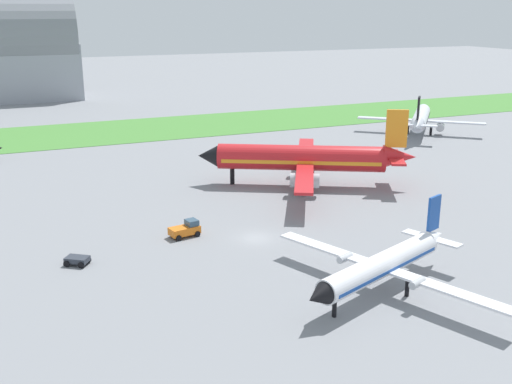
% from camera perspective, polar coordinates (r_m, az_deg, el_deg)
% --- Properties ---
extents(ground_plane, '(600.00, 600.00, 0.00)m').
position_cam_1_polar(ground_plane, '(73.43, 0.01, -4.31)').
color(ground_plane, gray).
extents(grass_taxiway_strip, '(360.00, 28.00, 0.08)m').
position_cam_1_polar(grass_taxiway_strip, '(141.46, -11.93, 5.62)').
color(grass_taxiway_strip, '#478438').
rests_on(grass_taxiway_strip, ground_plane).
extents(airplane_parked_jet_far, '(21.60, 22.21, 9.57)m').
position_cam_1_polar(airplane_parked_jet_far, '(138.77, 15.05, 6.63)').
color(airplane_parked_jet_far, silver).
rests_on(airplane_parked_jet_far, ground_plane).
extents(airplane_midfield_jet, '(30.98, 31.04, 12.03)m').
position_cam_1_polar(airplane_midfield_jet, '(94.09, 4.60, 3.13)').
color(airplane_midfield_jet, red).
rests_on(airplane_midfield_jet, ground_plane).
extents(airplane_foreground_turboprop, '(21.25, 24.53, 7.71)m').
position_cam_1_polar(airplane_foreground_turboprop, '(60.41, 11.79, -6.57)').
color(airplane_foreground_turboprop, white).
rests_on(airplane_foreground_turboprop, ground_plane).
extents(baggage_cart_near_gate, '(2.95, 2.81, 0.90)m').
position_cam_1_polar(baggage_cart_near_gate, '(68.55, -16.30, -6.07)').
color(baggage_cart_near_gate, '#2D333D').
rests_on(baggage_cart_near_gate, ground_plane).
extents(pushback_tug_midfield, '(3.87, 2.60, 1.95)m').
position_cam_1_polar(pushback_tug_midfield, '(74.17, -6.55, -3.45)').
color(pushback_tug_midfield, orange).
rests_on(pushback_tug_midfield, ground_plane).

